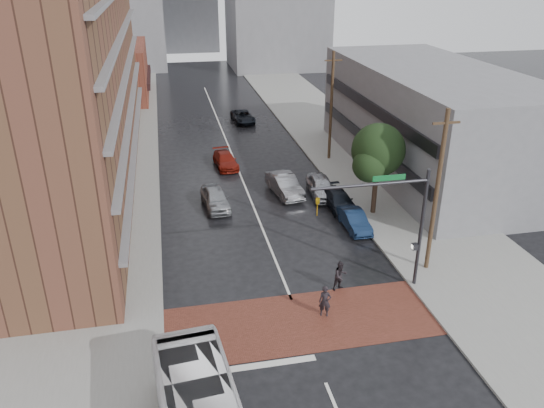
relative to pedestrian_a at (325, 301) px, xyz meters
name	(u,v)px	position (x,y,z in m)	size (l,w,h in m)	color
ground	(303,328)	(-1.38, -0.79, -0.88)	(160.00, 160.00, 0.00)	black
crosswalk	(301,322)	(-1.38, -0.29, -0.87)	(14.00, 5.00, 0.02)	brown
sidewalk_west	(108,171)	(-12.88, 24.21, -0.81)	(9.00, 90.00, 0.15)	gray
sidewalk_east	(352,153)	(10.12, 24.21, -0.81)	(9.00, 90.00, 0.15)	gray
apartment_block	(49,6)	(-15.38, 23.21, 13.12)	(10.00, 44.00, 28.00)	brown
storefront_west	(117,71)	(-13.38, 53.21, 2.62)	(8.00, 16.00, 7.00)	brown
building_east	(429,120)	(15.12, 19.21, 3.62)	(11.00, 26.00, 9.00)	slate
street_tree	(378,153)	(7.14, 11.25, 3.85)	(4.20, 4.10, 6.90)	#332319
signal_mast	(398,214)	(4.47, 1.71, 3.85)	(6.50, 0.30, 7.20)	#2D2D33
utility_pole_near	(437,192)	(7.42, 3.21, 4.26)	(1.60, 0.26, 10.00)	#473321
utility_pole_far	(331,106)	(7.42, 23.21, 4.26)	(1.60, 0.26, 10.00)	#473321
pedestrian_a	(325,301)	(0.00, 0.00, 0.00)	(0.64, 0.42, 1.77)	black
pedestrian_b	(341,276)	(1.59, 2.21, 0.01)	(0.87, 0.67, 1.78)	black
car_travel_a	(215,198)	(-4.21, 14.67, -0.12)	(1.81, 4.49, 1.53)	#93969A
car_travel_b	(285,185)	(1.51, 16.04, -0.07)	(1.72, 4.92, 1.62)	#95979C
car_travel_c	(225,160)	(-2.39, 23.22, -0.24)	(1.80, 4.42, 1.28)	maroon
suv_travel	(243,117)	(1.41, 37.43, -0.22)	(2.20, 4.76, 1.32)	black
car_parked_near	(354,220)	(4.92, 9.21, -0.23)	(1.38, 3.96, 1.30)	#122441
car_parked_mid	(339,200)	(4.92, 12.62, -0.22)	(1.85, 4.55, 1.32)	black
car_parked_far	(321,187)	(4.29, 15.21, -0.10)	(1.86, 4.61, 1.57)	#A8A9B0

